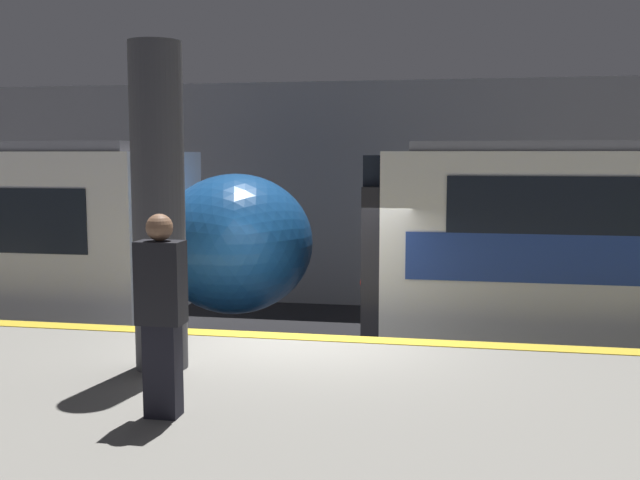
{
  "coord_description": "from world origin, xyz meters",
  "views": [
    {
      "loc": [
        1.86,
        -8.75,
        3.2
      ],
      "look_at": [
        0.03,
        1.03,
        2.06
      ],
      "focal_mm": 42.0,
      "sensor_mm": 36.0,
      "label": 1
    }
  ],
  "objects": [
    {
      "name": "support_pillar_near",
      "position": [
        -1.13,
        -1.65,
        2.66
      ],
      "size": [
        0.53,
        0.53,
        3.29
      ],
      "color": "#47474C",
      "rests_on": "platform"
    },
    {
      "name": "station_rear_barrier",
      "position": [
        0.0,
        6.89,
        2.36
      ],
      "size": [
        50.0,
        0.15,
        4.72
      ],
      "color": "gray",
      "rests_on": "ground"
    },
    {
      "name": "ground_plane",
      "position": [
        0.0,
        0.0,
        0.0
      ],
      "size": [
        120.0,
        120.0,
        0.0
      ],
      "primitive_type": "plane",
      "color": "black"
    },
    {
      "name": "person_waiting",
      "position": [
        -0.55,
        -3.02,
        1.92
      ],
      "size": [
        0.38,
        0.24,
        1.71
      ],
      "color": "black",
      "rests_on": "platform"
    },
    {
      "name": "platform",
      "position": [
        0.0,
        -2.44,
        0.51
      ],
      "size": [
        40.0,
        4.89,
        1.03
      ],
      "color": "gray",
      "rests_on": "ground"
    }
  ]
}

